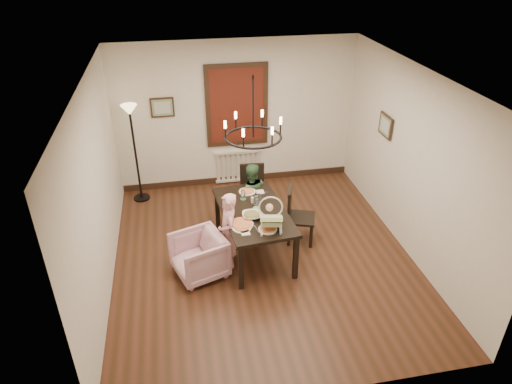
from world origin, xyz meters
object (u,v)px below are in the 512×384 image
object	(u,v)px
chair_far	(253,193)
drinking_glass	(256,201)
elderly_woman	(228,237)
baby_bouncer	(271,217)
dining_table	(254,215)
armchair	(199,256)
chair_right	(301,215)
floor_lamp	(136,155)
seated_man	(251,200)

from	to	relation	value
chair_far	drinking_glass	size ratio (longest dim) A/B	7.53
elderly_woman	baby_bouncer	xyz separation A→B (m)	(0.58, -0.26, 0.43)
dining_table	armchair	bearing A→B (deg)	-162.32
chair_right	armchair	bearing A→B (deg)	126.55
armchair	floor_lamp	distance (m)	2.62
chair_right	drinking_glass	distance (m)	0.81
chair_right	seated_man	world-z (taller)	chair_right
seated_man	drinking_glass	distance (m)	0.74
armchair	drinking_glass	bearing A→B (deg)	99.76
seated_man	floor_lamp	xyz separation A→B (m)	(-1.88, 1.23, 0.43)
armchair	chair_far	bearing A→B (deg)	123.81
chair_far	drinking_glass	xyz separation A→B (m)	(-0.11, -0.87, 0.36)
dining_table	seated_man	xyz separation A→B (m)	(0.10, 0.79, -0.22)
drinking_glass	chair_far	bearing A→B (deg)	82.88
chair_far	elderly_woman	bearing A→B (deg)	-111.46
seated_man	floor_lamp	bearing A→B (deg)	-32.51
floor_lamp	baby_bouncer	bearing A→B (deg)	-52.08
chair_far	armchair	distance (m)	1.75
chair_right	floor_lamp	distance (m)	3.21
chair_right	elderly_woman	size ratio (longest dim) A/B	0.97
chair_far	elderly_woman	size ratio (longest dim) A/B	0.95
dining_table	elderly_woman	distance (m)	0.51
armchair	elderly_woman	world-z (taller)	elderly_woman
drinking_glass	baby_bouncer	bearing A→B (deg)	-81.60
armchair	floor_lamp	xyz separation A→B (m)	(-0.91, 2.39, 0.58)
baby_bouncer	chair_right	bearing A→B (deg)	56.96
dining_table	seated_man	distance (m)	0.82
drinking_glass	seated_man	bearing A→B (deg)	87.81
chair_far	baby_bouncer	bearing A→B (deg)	-86.32
chair_far	elderly_woman	world-z (taller)	elderly_woman
chair_right	drinking_glass	xyz separation A→B (m)	(-0.73, -0.02, 0.35)
chair_far	armchair	xyz separation A→B (m)	(-1.05, -1.39, -0.15)
chair_far	baby_bouncer	distance (m)	1.56
baby_bouncer	floor_lamp	size ratio (longest dim) A/B	0.27
dining_table	chair_far	size ratio (longest dim) A/B	1.82
chair_far	baby_bouncer	size ratio (longest dim) A/B	1.93
floor_lamp	dining_table	bearing A→B (deg)	-48.55
seated_man	drinking_glass	size ratio (longest dim) A/B	7.48
seated_man	floor_lamp	size ratio (longest dim) A/B	0.52
elderly_woman	floor_lamp	bearing A→B (deg)	-152.42
dining_table	chair_right	size ratio (longest dim) A/B	1.78
chair_far	armchair	world-z (taller)	chair_far
seated_man	floor_lamp	distance (m)	2.28
chair_far	floor_lamp	size ratio (longest dim) A/B	0.53
chair_far	drinking_glass	world-z (taller)	chair_far
dining_table	floor_lamp	xyz separation A→B (m)	(-1.78, 2.02, 0.21)
chair_far	seated_man	world-z (taller)	chair_far
dining_table	floor_lamp	bearing A→B (deg)	125.82
armchair	drinking_glass	distance (m)	1.19
floor_lamp	chair_right	bearing A→B (deg)	-35.66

